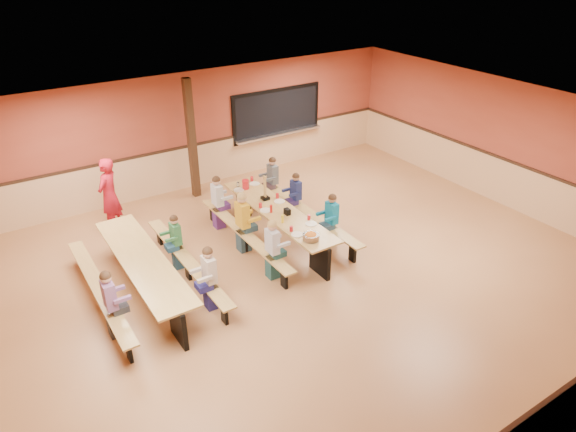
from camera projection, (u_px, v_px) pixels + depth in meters
ground at (299, 275)px, 10.06m from camera, size 12.00×12.00×0.00m
room_envelope at (299, 245)px, 9.73m from camera, size 12.04×10.04×3.02m
kitchen_pass_through at (277, 115)px, 14.26m from camera, size 2.78×0.28×1.38m
structural_post at (192, 140)px, 12.50m from camera, size 0.18×0.18×3.00m
cafeteria_table_main at (278, 219)px, 11.01m from camera, size 1.91×3.70×0.74m
cafeteria_table_second at (144, 269)px, 9.32m from camera, size 1.91×3.70×0.74m
seated_child_white_left at (272, 250)px, 9.73m from camera, size 0.38×0.31×1.22m
seated_adult_yellow at (243, 223)px, 10.58m from camera, size 0.42×0.34×1.31m
seated_child_grey_left at (218, 203)px, 11.46m from camera, size 0.38×0.31×1.24m
seated_child_teal_right at (331, 221)px, 10.77m from camera, size 0.36×0.30×1.20m
seated_child_navy_right at (296, 197)px, 11.77m from camera, size 0.35×0.29×1.17m
seated_child_char_right at (273, 181)px, 12.51m from camera, size 0.37×0.30×1.21m
seated_child_purple_sec at (111, 305)px, 8.27m from camera, size 0.38×0.31×1.24m
seated_child_green_sec at (177, 242)px, 10.05m from camera, size 0.34×0.28×1.16m
seated_child_tan_sec at (210, 279)px, 8.90m from camera, size 0.38×0.31×1.23m
standing_woman at (109, 195)px, 11.26m from camera, size 0.73×0.73×1.71m
punch_pitcher at (246, 184)px, 11.77m from camera, size 0.16×0.16×0.22m
chip_bowl at (311, 236)px, 9.78m from camera, size 0.32×0.32×0.15m
napkin_dispenser at (287, 212)px, 10.69m from camera, size 0.10×0.14×0.13m
condiment_mustard at (283, 219)px, 10.37m from camera, size 0.06×0.06×0.17m
condiment_ketchup at (271, 209)px, 10.76m from camera, size 0.06×0.06×0.17m
table_paddle at (265, 194)px, 11.28m from camera, size 0.16×0.16×0.56m
place_settings at (278, 207)px, 10.88m from camera, size 0.65×3.30×0.11m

